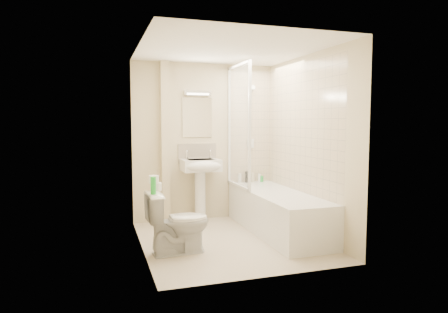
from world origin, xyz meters
name	(u,v)px	position (x,y,z in m)	size (l,w,h in m)	color
floor	(230,241)	(0.00, 0.00, 0.00)	(2.50, 2.50, 0.00)	beige
wall_back	(204,142)	(0.00, 1.25, 1.20)	(2.20, 0.02, 2.40)	beige
wall_left	(141,149)	(-1.10, 0.00, 1.20)	(0.02, 2.50, 2.40)	beige
wall_right	(308,145)	(1.10, 0.00, 1.20)	(0.02, 2.50, 2.40)	beige
ceiling	(230,49)	(0.00, 0.00, 2.40)	(2.20, 2.50, 0.02)	white
tile_back	(250,127)	(0.75, 1.24, 1.42)	(0.70, 0.01, 1.75)	beige
tile_right	(301,128)	(1.09, 0.19, 1.42)	(0.01, 2.10, 1.75)	beige
pipe_boxing	(165,143)	(-0.62, 1.19, 1.20)	(0.12, 0.12, 2.40)	beige
splashback	(197,153)	(-0.11, 1.24, 1.03)	(0.60, 0.01, 0.30)	beige
mirror	(197,117)	(-0.11, 1.24, 1.58)	(0.46, 0.01, 0.60)	white
strip_light	(197,93)	(-0.11, 1.22, 1.95)	(0.42, 0.07, 0.07)	silver
bathtub	(277,211)	(0.75, 0.19, 0.29)	(0.70, 2.10, 0.55)	white
shower_screen	(239,126)	(0.40, 0.80, 1.45)	(0.04, 0.92, 1.80)	white
shower_fixture	(251,120)	(0.75, 1.19, 1.55)	(0.10, 0.16, 0.99)	white
pedestal_sink	(201,172)	(-0.11, 1.01, 0.76)	(0.56, 0.51, 1.08)	white
bottle_white_a	(240,178)	(0.55, 1.16, 0.62)	(0.05, 0.05, 0.15)	white
bottle_black_b	(247,177)	(0.67, 1.16, 0.64)	(0.06, 0.06, 0.18)	black
bottle_blue	(249,178)	(0.70, 1.16, 0.62)	(0.04, 0.04, 0.15)	#121A52
bottle_cream	(253,177)	(0.77, 1.16, 0.63)	(0.06, 0.06, 0.15)	beige
bottle_white_b	(259,178)	(0.89, 1.16, 0.61)	(0.05, 0.05, 0.13)	silver
bottle_green	(261,179)	(0.92, 1.16, 0.60)	(0.07, 0.07, 0.09)	green
toilet	(178,222)	(-0.72, -0.27, 0.36)	(0.74, 0.45, 0.72)	white
toilet_roll_lower	(157,187)	(-0.94, -0.17, 0.77)	(0.11, 0.11, 0.09)	white
toilet_roll_upper	(154,179)	(-0.98, -0.20, 0.86)	(0.11, 0.11, 0.09)	white
green_bottle	(153,186)	(-1.01, -0.39, 0.82)	(0.06, 0.06, 0.19)	green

